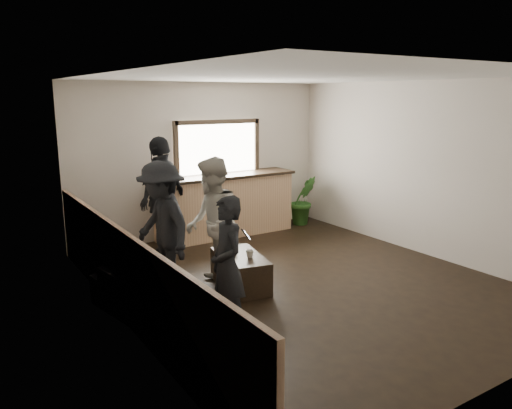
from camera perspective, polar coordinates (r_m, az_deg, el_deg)
ground at (r=7.12m, az=5.16°, el=-8.78°), size 5.00×6.00×0.01m
room_shell at (r=6.31m, az=0.12°, el=2.39°), size 5.01×6.01×2.80m
bar_counter at (r=9.26m, az=-3.56°, el=0.36°), size 2.70×0.68×2.13m
sofa at (r=6.01m, az=-11.36°, el=-10.26°), size 1.08×1.98×0.55m
coffee_table at (r=6.85m, az=-1.82°, el=-7.60°), size 0.76×1.10×0.45m
cup_a at (r=6.87m, az=-2.72°, el=-5.14°), size 0.18×0.18×0.10m
cup_b at (r=6.67m, az=-0.71°, el=-5.67°), size 0.15×0.15×0.10m
potted_plant at (r=10.12m, az=5.40°, el=0.50°), size 0.62×0.53×0.99m
person_a at (r=5.43m, az=-3.32°, el=-6.98°), size 0.49×0.61×1.53m
person_b at (r=6.61m, az=-5.01°, el=-2.32°), size 0.95×1.06×1.79m
person_c at (r=6.73m, az=-10.68°, el=-2.45°), size 0.77×1.19×1.73m
person_d at (r=7.97m, az=-10.60°, el=0.67°), size 1.20×1.06×1.95m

